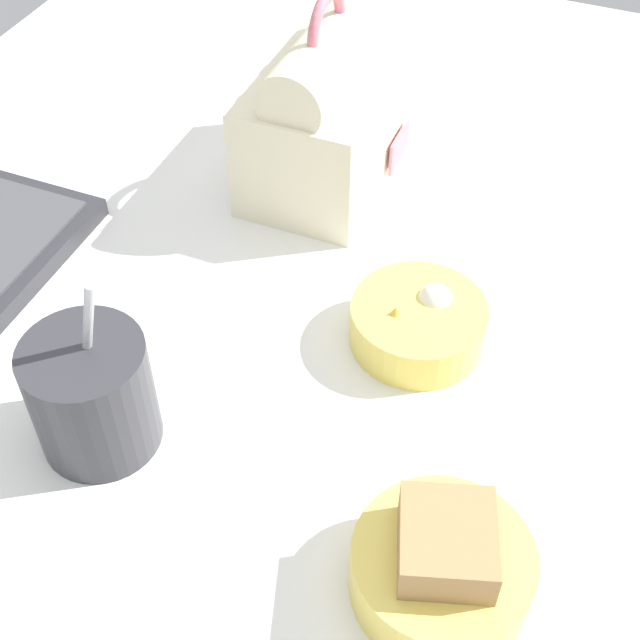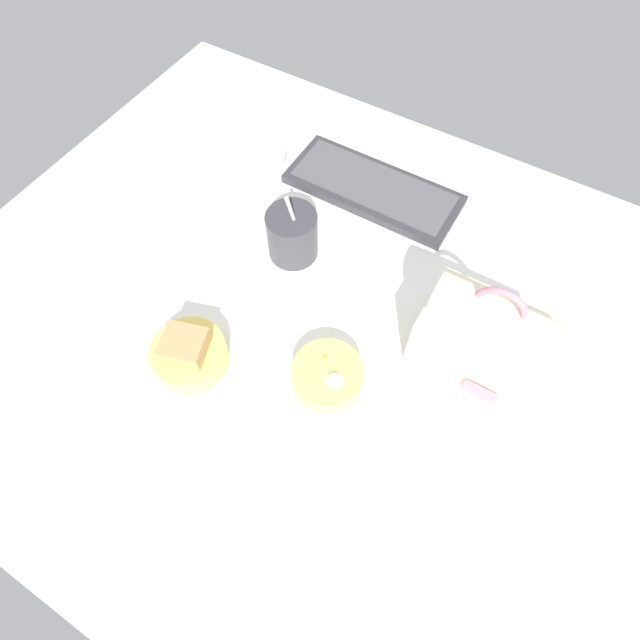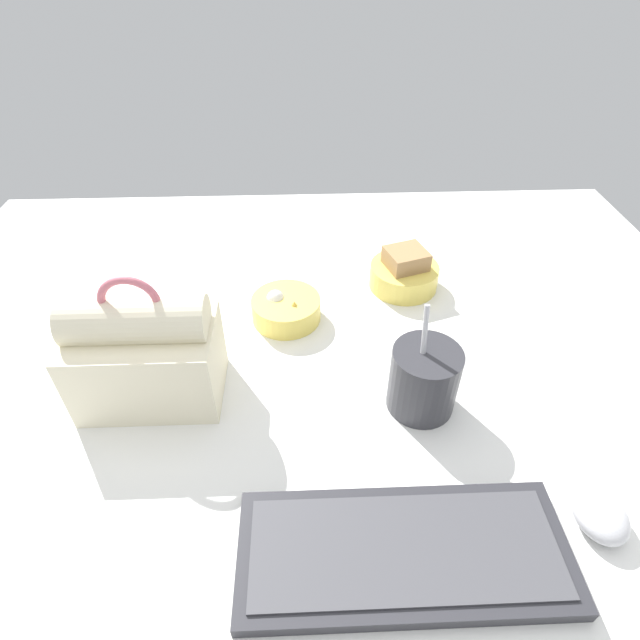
# 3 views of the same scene
# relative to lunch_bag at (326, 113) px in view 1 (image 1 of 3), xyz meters

# --- Properties ---
(desk_surface) EXTENTS (1.40, 1.10, 0.02)m
(desk_surface) POSITION_rel_lunch_bag_xyz_m (-0.23, -0.07, -0.09)
(desk_surface) COLOR white
(desk_surface) RESTS_ON ground
(lunch_bag) EXTENTS (0.19, 0.12, 0.20)m
(lunch_bag) POSITION_rel_lunch_bag_xyz_m (0.00, 0.00, 0.00)
(lunch_bag) COLOR #EFE5C1
(lunch_bag) RESTS_ON desk_surface
(soup_cup) EXTENTS (0.09, 0.09, 0.16)m
(soup_cup) POSITION_rel_lunch_bag_xyz_m (-0.37, 0.04, -0.02)
(soup_cup) COLOR #333338
(soup_cup) RESTS_ON desk_surface
(bento_bowl_sandwich) EXTENTS (0.12, 0.12, 0.07)m
(bento_bowl_sandwich) POSITION_rel_lunch_bag_xyz_m (-0.39, -0.24, -0.05)
(bento_bowl_sandwich) COLOR #EFD65B
(bento_bowl_sandwich) RESTS_ON desk_surface
(bento_bowl_snacks) EXTENTS (0.11, 0.11, 0.05)m
(bento_bowl_snacks) POSITION_rel_lunch_bag_xyz_m (-0.18, -0.16, -0.05)
(bento_bowl_snacks) COLOR #EFD65B
(bento_bowl_snacks) RESTS_ON desk_surface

